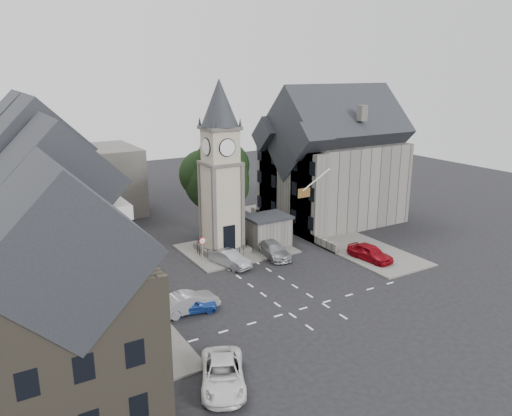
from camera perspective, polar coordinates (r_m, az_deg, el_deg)
ground at (r=41.76m, az=1.16°, el=-8.40°), size 120.00×120.00×0.00m
pavement_west at (r=42.62m, az=-17.93°, el=-8.59°), size 6.00×30.00×0.14m
pavement_east at (r=54.34m, az=7.48°, el=-2.68°), size 6.00×26.00×0.14m
central_island at (r=48.85m, az=-2.31°, el=-4.67°), size 10.00×8.00×0.16m
road_markings at (r=37.66m, az=5.67°, el=-11.28°), size 20.00×8.00×0.01m
clock_tower at (r=46.00m, az=-4.06°, el=4.44°), size 4.86×4.86×16.25m
stone_shelter at (r=49.53m, az=1.31°, el=-2.57°), size 4.30×3.30×3.08m
town_tree at (r=51.49m, az=-4.57°, el=4.33°), size 7.20×7.20×10.80m
warning_sign_post at (r=44.06m, az=-6.13°, el=-4.34°), size 0.70×0.19×2.85m
terrace_pink at (r=49.69m, az=-24.59°, el=2.08°), size 8.10×7.60×12.80m
terrace_cream at (r=41.94m, az=-23.28°, el=-0.06°), size 8.10×7.60×12.80m
terrace_tudor at (r=34.43m, az=-21.31°, el=-3.77°), size 8.10×7.60×12.00m
building_sw_stone at (r=26.29m, az=-20.88°, el=-11.75°), size 8.60×7.60×10.40m
backdrop_west at (r=62.28m, az=-22.47°, el=2.36°), size 20.00×10.00×8.00m
east_building at (r=57.25m, az=8.68°, el=4.61°), size 14.40×11.40×12.60m
east_boundary_wall at (r=54.16m, az=3.85°, el=-2.22°), size 0.40×16.00×0.90m
flagpole at (r=47.10m, az=6.92°, el=3.24°), size 3.68×0.10×2.74m
car_west_blue at (r=36.87m, az=-7.39°, el=-10.88°), size 3.89×2.23×1.25m
car_west_silver at (r=36.96m, az=-7.73°, el=-10.61°), size 4.61×1.87×1.49m
car_west_grey at (r=44.47m, az=-16.97°, el=-6.72°), size 4.59×4.58×1.23m
car_island_silver at (r=44.64m, az=-3.00°, el=-5.82°), size 2.57×4.51×1.41m
car_island_east at (r=46.82m, az=2.03°, el=-4.78°), size 2.50×4.96×1.38m
car_east_red at (r=47.02m, az=12.90°, el=-4.99°), size 2.34×4.68×1.53m
van_sw_white at (r=29.09m, az=-3.82°, el=-18.42°), size 4.31×5.65×1.43m
pedestrian at (r=53.38m, az=7.12°, el=-2.18°), size 0.69×0.58×1.61m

